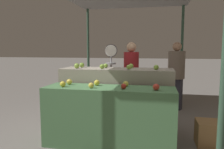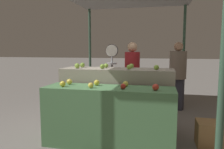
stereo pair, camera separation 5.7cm
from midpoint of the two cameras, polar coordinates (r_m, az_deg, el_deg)
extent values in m
plane|color=slate|center=(3.41, -1.28, -17.94)|extent=(60.00, 60.00, 0.00)
cylinder|color=#33513D|center=(6.36, -6.47, 5.32)|extent=(0.07, 0.07, 2.54)
cylinder|color=#33513D|center=(6.07, 17.48, 4.99)|extent=(0.07, 0.07, 2.54)
cube|color=#4C7A4C|center=(3.25, -1.30, -10.94)|extent=(1.89, 0.55, 0.87)
cube|color=gray|center=(3.79, 0.78, -6.68)|extent=(1.89, 0.55, 1.09)
sphere|color=gold|center=(3.25, -13.22, -2.45)|extent=(0.08, 0.08, 0.08)
sphere|color=yellow|center=(3.09, -5.98, -2.84)|extent=(0.08, 0.08, 0.08)
sphere|color=#AD281E|center=(3.00, 2.51, -3.11)|extent=(0.08, 0.08, 0.08)
sphere|color=red|center=(2.96, 10.91, -3.23)|extent=(0.09, 0.09, 0.09)
sphere|color=yellow|center=(3.44, -11.55, -1.87)|extent=(0.09, 0.09, 0.09)
sphere|color=gold|center=(3.30, -4.48, -2.15)|extent=(0.08, 0.08, 0.08)
sphere|color=gold|center=(3.19, 3.13, -2.46)|extent=(0.08, 0.08, 0.08)
sphere|color=#84AD3D|center=(3.77, -9.61, 2.24)|extent=(0.09, 0.09, 0.09)
sphere|color=#7AA338|center=(3.64, -3.05, 2.10)|extent=(0.08, 0.08, 0.08)
sphere|color=#7AA338|center=(3.54, 3.96, 1.96)|extent=(0.08, 0.08, 0.08)
sphere|color=#7AA338|center=(3.52, 11.03, 1.84)|extent=(0.08, 0.08, 0.08)
sphere|color=#7AA338|center=(3.97, -8.29, 2.47)|extent=(0.09, 0.09, 0.09)
sphere|color=#84AD3D|center=(3.84, -2.08, 2.33)|extent=(0.08, 0.08, 0.08)
sphere|color=#84AD3D|center=(3.77, 4.56, 2.26)|extent=(0.08, 0.08, 0.08)
cylinder|color=#99999E|center=(4.43, -0.60, -2.58)|extent=(0.04, 0.04, 1.41)
cylinder|color=black|center=(4.37, -0.63, 6.26)|extent=(0.25, 0.01, 0.25)
cylinder|color=silver|center=(4.36, -0.67, 6.26)|extent=(0.23, 0.02, 0.23)
cylinder|color=#99999E|center=(4.36, -0.67, 3.83)|extent=(0.01, 0.01, 0.14)
cylinder|color=#99999E|center=(4.37, -0.66, 2.91)|extent=(0.20, 0.20, 0.03)
cube|color=#2D2D38|center=(4.70, 4.61, -6.31)|extent=(0.27, 0.21, 0.73)
cylinder|color=maroon|center=(4.60, 4.69, 1.95)|extent=(0.40, 0.40, 0.63)
sphere|color=tan|center=(4.58, 4.74, 7.16)|extent=(0.20, 0.20, 0.20)
cube|color=#2D2D38|center=(5.37, 15.95, -4.88)|extent=(0.33, 0.26, 0.73)
cylinder|color=#756656|center=(5.28, 16.18, 2.43)|extent=(0.49, 0.49, 0.64)
sphere|color=tan|center=(5.26, 16.34, 7.02)|extent=(0.21, 0.21, 0.21)
cube|color=#9E7547|center=(3.60, 23.64, -13.94)|extent=(0.37, 0.37, 0.37)
camera|label=1|loc=(0.03, -90.48, -0.06)|focal=35.00mm
camera|label=2|loc=(0.03, 89.52, 0.06)|focal=35.00mm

